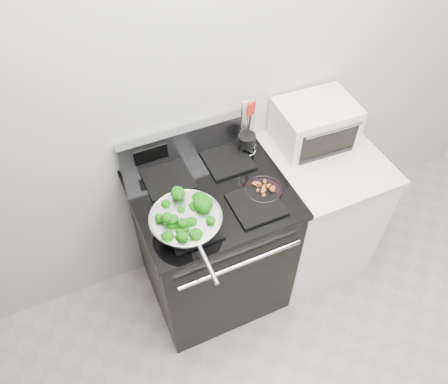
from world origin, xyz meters
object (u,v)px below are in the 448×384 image
gas_range (212,244)px  bacon_plate (263,188)px  utensil_holder (247,143)px  toaster_oven (315,123)px  skillet (186,221)px

gas_range → bacon_plate: bearing=-22.7°
bacon_plate → utensil_holder: (0.05, 0.30, 0.04)m
bacon_plate → toaster_oven: bearing=29.8°
toaster_oven → bacon_plate: bearing=-147.6°
utensil_holder → bacon_plate: bearing=-116.5°
gas_range → utensil_holder: bearing=33.4°
skillet → gas_range: bearing=41.4°
bacon_plate → utensil_holder: utensil_holder is taller
utensil_holder → gas_range: bearing=-163.5°
gas_range → utensil_holder: 0.63m
utensil_holder → toaster_oven: utensil_holder is taller
gas_range → skillet: size_ratio=2.09×
bacon_plate → toaster_oven: 0.52m
skillet → utensil_holder: (0.49, 0.36, 0.01)m
utensil_holder → toaster_oven: bearing=-22.8°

